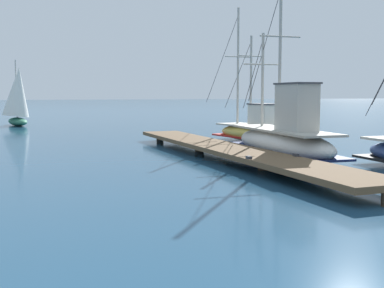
# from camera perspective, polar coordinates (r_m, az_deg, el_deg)

# --- Properties ---
(floating_dock) EXTENTS (2.34, 16.53, 0.53)m
(floating_dock) POSITION_cam_1_polar(r_m,az_deg,el_deg) (18.03, 4.01, -0.60)
(floating_dock) COLOR brown
(floating_dock) RESTS_ON ground
(fishing_boat_0) EXTENTS (2.04, 7.01, 6.44)m
(fishing_boat_0) POSITION_cam_1_polar(r_m,az_deg,el_deg) (18.44, 10.45, 0.69)
(fishing_boat_0) COLOR silver
(fishing_boat_0) RESTS_ON ground
(fishing_boat_1) EXTENTS (2.60, 6.97, 6.64)m
(fishing_boat_1) POSITION_cam_1_polar(r_m,az_deg,el_deg) (24.62, 7.09, 1.59)
(fishing_boat_1) COLOR gold
(fishing_boat_1) RESTS_ON ground
(distant_sailboat) EXTENTS (2.61, 3.95, 4.80)m
(distant_sailboat) POSITION_cam_1_polar(r_m,az_deg,el_deg) (38.87, -19.23, 5.11)
(distant_sailboat) COLOR #337556
(distant_sailboat) RESTS_ON ground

